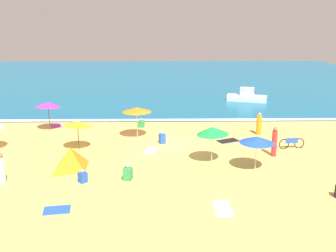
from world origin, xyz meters
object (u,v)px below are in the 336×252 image
Objects in this scene: beach_umbrella_2 at (257,140)px; beachgoer_1 at (2,169)px; beach_umbrella_4 at (212,131)px; small_boat_0 at (247,97)px; beach_umbrella_3 at (77,123)px; parked_bicycle at (292,143)px; beach_umbrella_1 at (137,110)px; beachgoer_0 at (259,124)px; beachgoer_3 at (141,124)px; beachgoer_9 at (274,142)px; beach_tent at (70,158)px; beachgoer_8 at (83,177)px; beachgoer_6 at (128,173)px; beach_umbrella_0 at (48,104)px; beachgoer_7 at (162,138)px.

beach_umbrella_2 reaches higher than beachgoer_1.
beach_umbrella_4 reaches higher than small_boat_0.
beach_umbrella_3 is 14.54m from parked_bicycle.
beach_umbrella_1 is 1.01× the size of beach_umbrella_3.
beachgoer_0 is (9.17, 0.69, -1.35)m from beach_umbrella_1.
beach_umbrella_3 reaches higher than beachgoer_3.
beachgoer_9 is (-1.63, -1.49, 0.55)m from parked_bicycle.
beach_tent is at bearing -151.85° from beachgoer_0.
beach_umbrella_4 reaches higher than beach_umbrella_1.
beachgoer_3 is 0.39× the size of beachgoer_9.
parked_bicycle is 14.83m from small_boat_0.
beachgoer_0 reaches higher than beachgoer_8.
beach_umbrella_4 is (4.88, -5.20, -0.09)m from beach_umbrella_1.
beachgoer_1 is at bearing -130.40° from small_boat_0.
beach_tent is 3.91m from beachgoer_6.
beach_umbrella_2 is 1.63× the size of beachgoer_1.
beach_umbrella_1 is 0.65× the size of small_boat_0.
beachgoer_3 is at bearing 120.41° from beach_umbrella_4.
beach_umbrella_2 is at bearing -41.45° from beach_umbrella_1.
small_boat_0 is (17.41, 20.46, -0.28)m from beachgoer_1.
beach_umbrella_1 is 9.29m from beachgoer_0.
beachgoer_3 reaches higher than parked_bicycle.
beach_umbrella_3 is 6.57m from beachgoer_6.
beachgoer_0 is at bearing -97.14° from small_boat_0.
beachgoer_1 is at bearing -129.57° from beach_umbrella_1.
beachgoer_6 is at bearing -137.31° from beachgoer_0.
beach_umbrella_4 is at bearing 152.69° from beach_umbrella_2.
beach_umbrella_0 reaches higher than beachgoer_0.
beach_tent is (-10.90, 0.32, -1.18)m from beach_umbrella_2.
beach_umbrella_3 is at bearing 160.94° from beach_umbrella_2.
parked_bicycle is 14.29m from beachgoer_8.
small_boat_0 is at bearing 90.19° from parked_bicycle.
beach_umbrella_4 reaches higher than beach_umbrella_2.
beach_umbrella_3 is (3.18, -4.66, -0.27)m from beach_umbrella_0.
beachgoer_3 is at bearing 127.54° from beach_umbrella_2.
beachgoer_0 is 11.63m from small_boat_0.
beachgoer_1 is 13.10m from beachgoer_3.
small_boat_0 is (14.42, 14.85, -1.26)m from beach_umbrella_3.
beachgoer_1 reaches higher than beach_tent.
beach_umbrella_1 is at bearing 89.41° from beachgoer_6.
beach_tent is at bearing -138.67° from beachgoer_7.
beachgoer_8 is (1.29, -5.52, -1.51)m from beach_umbrella_3.
beach_umbrella_2 is 11.85m from beachgoer_3.
beach_umbrella_1 is 7.13m from beach_umbrella_4.
beachgoer_3 is at bearing 166.47° from beachgoer_0.
beachgoer_0 reaches higher than parked_bicycle.
beachgoer_1 is at bearing -165.33° from beachgoer_9.
beach_umbrella_4 reaches higher than beachgoer_1.
beach_umbrella_4 is 1.20× the size of beachgoer_9.
beach_umbrella_0 is 2.74× the size of beachgoer_6.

